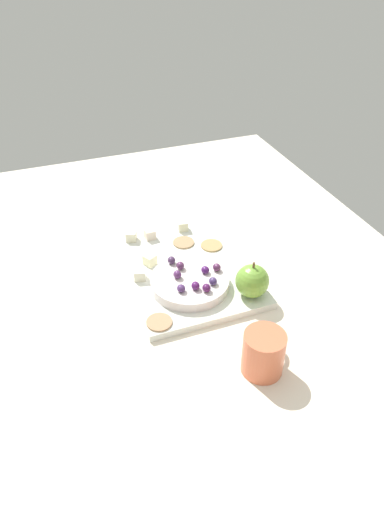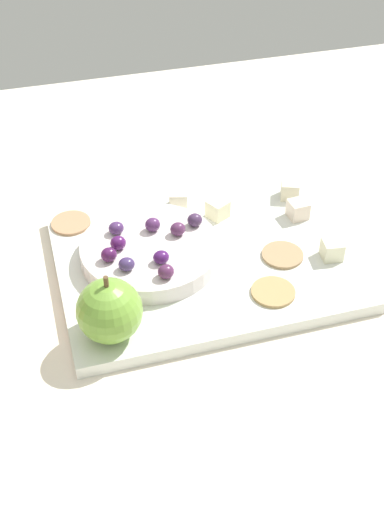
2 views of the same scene
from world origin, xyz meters
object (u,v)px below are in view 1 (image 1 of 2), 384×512
cracker_2 (159,322)px  cheese_cube_1 (150,234)px  grape_1 (217,267)px  cup (264,353)px  cheese_cube_3 (131,236)px  cracker_0 (212,245)px  cheese_cube_0 (183,226)px  grape_8 (179,266)px  cheese_cube_2 (150,260)px  cheese_cube_4 (140,275)px  grape_2 (177,275)px  platter (186,270)px  grape_6 (213,281)px  serving_dish (190,282)px  grape_3 (205,270)px  apple_whole (252,281)px  grape_5 (171,260)px  grape_4 (181,288)px  grape_0 (196,286)px  cracker_1 (184,242)px

cracker_2 → cheese_cube_1: bearing=-12.8°
grape_1 → cup: cup is taller
cheese_cube_1 → cheese_cube_3: bearing=80.9°
cracker_0 → grape_1: bearing=162.7°
cheese_cube_0 → grape_8: grape_8 is taller
cheese_cube_2 → cheese_cube_4: bearing=141.0°
grape_2 → platter: bearing=-35.0°
grape_1 → grape_6: grape_1 is taller
platter → grape_1: 8.71cm
cheese_cube_2 → cracker_2: (-18.84, 3.63, -0.99)cm
cracker_2 → grape_1: grape_1 is taller
serving_dish → cracker_0: size_ratio=3.30×
grape_3 → cup: bearing=-177.4°
apple_whole → cheese_cube_1: 30.85cm
grape_5 → grape_2: bearing=175.2°
apple_whole → grape_2: bearing=60.1°
grape_1 → cheese_cube_0: bearing=1.2°
grape_6 → cheese_cube_2: bearing=34.5°
cheese_cube_0 → cracker_0: (-9.15, -4.08, -0.99)cm
cracker_0 → cup: cup is taller
grape_6 → grape_2: bearing=54.2°
apple_whole → grape_6: bearing=65.9°
grape_6 → grape_8: bearing=34.7°
grape_4 → grape_5: bearing=-6.7°
grape_6 → cup: (-20.77, -1.02, -0.44)cm
cracker_2 → grape_0: bearing=-63.5°
cheese_cube_3 → cheese_cube_4: (-15.17, 2.00, 0.00)cm
apple_whole → cheese_cube_0: bearing=10.6°
cheese_cube_3 → cheese_cube_1: bearing=-99.1°
grape_6 → cup: bearing=-177.2°
cheese_cube_3 → grape_1: grape_1 is taller
platter → grape_1: grape_1 is taller
cup → cheese_cube_4: bearing=25.1°
cup → cracker_1: bearing=1.0°
cracker_2 → grape_8: bearing=-34.1°
grape_0 → cracker_0: bearing=-32.5°
cracker_2 → grape_0: 10.80cm
cheese_cube_3 → grape_3: bearing=-151.9°
grape_3 → grape_6: bearing=-178.3°
platter → grape_2: size_ratio=18.92×
platter → grape_1: size_ratio=18.92×
grape_2 → cheese_cube_1: bearing=1.3°
cracker_0 → grape_3: grape_3 is taller
cheese_cube_2 → grape_6: (-14.00, -9.63, 1.82)cm
cheese_cube_4 → grape_1: grape_1 is taller
platter → cracker_1: (9.20, -2.75, 1.03)cm
grape_6 → serving_dish: bearing=47.3°
cracker_2 → grape_3: (8.92, -13.15, 2.81)cm
grape_0 → cheese_cube_1: bearing=6.4°
grape_1 → cup: (-24.74, 1.49, -0.49)cm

